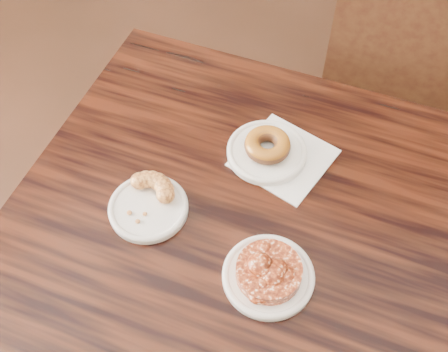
% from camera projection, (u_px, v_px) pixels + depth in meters
% --- Properties ---
extents(cafe_table, '(0.99, 0.99, 0.75)m').
position_uv_depth(cafe_table, '(232.00, 298.00, 1.38)').
color(cafe_table, black).
rests_on(cafe_table, floor).
extents(chair_far, '(0.55, 0.55, 0.90)m').
position_uv_depth(chair_far, '(405.00, 79.00, 1.72)').
color(chair_far, black).
rests_on(chair_far, floor).
extents(napkin, '(0.23, 0.23, 0.00)m').
position_uv_depth(napkin, '(284.00, 158.00, 1.16)').
color(napkin, white).
rests_on(napkin, cafe_table).
extents(plate_donut, '(0.17, 0.17, 0.01)m').
position_uv_depth(plate_donut, '(267.00, 152.00, 1.16)').
color(plate_donut, white).
rests_on(plate_donut, napkin).
extents(plate_cruller, '(0.15, 0.15, 0.01)m').
position_uv_depth(plate_cruller, '(148.00, 208.00, 1.08)').
color(plate_cruller, silver).
rests_on(plate_cruller, cafe_table).
extents(plate_fritter, '(0.16, 0.16, 0.01)m').
position_uv_depth(plate_fritter, '(268.00, 276.00, 1.00)').
color(plate_fritter, white).
rests_on(plate_fritter, cafe_table).
extents(glazed_donut, '(0.10, 0.10, 0.03)m').
position_uv_depth(glazed_donut, '(267.00, 145.00, 1.14)').
color(glazed_donut, '#8F5014').
rests_on(glazed_donut, plate_donut).
extents(apple_fritter, '(0.16, 0.16, 0.04)m').
position_uv_depth(apple_fritter, '(269.00, 270.00, 0.98)').
color(apple_fritter, '#441207').
rests_on(apple_fritter, plate_fritter).
extents(cruller_fragment, '(0.12, 0.12, 0.03)m').
position_uv_depth(cruller_fragment, '(147.00, 202.00, 1.06)').
color(cruller_fragment, brown).
rests_on(cruller_fragment, plate_cruller).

